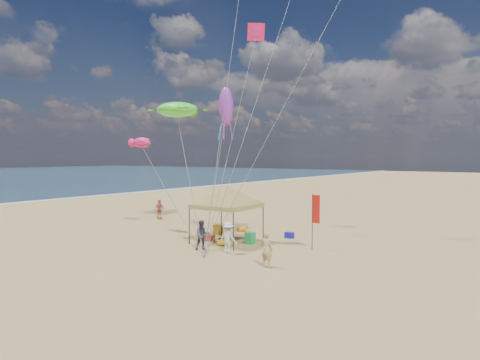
% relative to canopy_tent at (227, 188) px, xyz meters
% --- Properties ---
extents(ground, '(280.00, 280.00, 0.00)m').
position_rel_canopy_tent_xyz_m(ground, '(2.07, -4.47, -3.36)').
color(ground, tan).
rests_on(ground, ground).
extents(canopy_tent, '(6.54, 6.54, 4.04)m').
position_rel_canopy_tent_xyz_m(canopy_tent, '(0.00, 0.00, 0.00)').
color(canopy_tent, black).
rests_on(canopy_tent, ground).
extents(feather_flag, '(0.49, 0.06, 3.20)m').
position_rel_canopy_tent_xyz_m(feather_flag, '(5.25, 1.37, -1.23)').
color(feather_flag, black).
rests_on(feather_flag, ground).
extents(cooler_red, '(0.54, 0.38, 0.38)m').
position_rel_canopy_tent_xyz_m(cooler_red, '(-1.19, -0.19, -3.17)').
color(cooler_red, red).
rests_on(cooler_red, ground).
extents(cooler_blue, '(0.54, 0.38, 0.38)m').
position_rel_canopy_tent_xyz_m(cooler_blue, '(2.36, 3.57, -3.17)').
color(cooler_blue, '#1316A1').
rests_on(cooler_blue, ground).
extents(bag_navy, '(0.69, 0.54, 0.36)m').
position_rel_canopy_tent_xyz_m(bag_navy, '(0.05, -0.40, -3.18)').
color(bag_navy, '#0D1E3D').
rests_on(bag_navy, ground).
extents(bag_orange, '(0.54, 0.69, 0.36)m').
position_rel_canopy_tent_xyz_m(bag_orange, '(-1.52, 3.68, -3.18)').
color(bag_orange, orange).
rests_on(bag_orange, ground).
extents(chair_green, '(0.50, 0.50, 0.70)m').
position_rel_canopy_tent_xyz_m(chair_green, '(1.32, 0.60, -3.01)').
color(chair_green, green).
rests_on(chair_green, ground).
extents(chair_yellow, '(0.50, 0.50, 0.70)m').
position_rel_canopy_tent_xyz_m(chair_yellow, '(-2.18, 1.86, -3.01)').
color(chair_yellow, '#C58B15').
rests_on(chair_yellow, ground).
extents(crate_grey, '(0.34, 0.30, 0.28)m').
position_rel_canopy_tent_xyz_m(crate_grey, '(0.87, -0.87, -3.22)').
color(crate_grey, slate).
rests_on(crate_grey, ground).
extents(beach_cart, '(0.90, 0.50, 0.24)m').
position_rel_canopy_tent_xyz_m(beach_cart, '(0.48, -0.74, -3.16)').
color(beach_cart, yellow).
rests_on(beach_cart, ground).
extents(person_near_a, '(0.68, 0.47, 1.76)m').
position_rel_canopy_tent_xyz_m(person_near_a, '(5.12, -3.49, -2.48)').
color(person_near_a, tan).
rests_on(person_near_a, ground).
extents(person_near_b, '(1.03, 1.04, 1.70)m').
position_rel_canopy_tent_xyz_m(person_near_b, '(0.13, -2.44, -2.51)').
color(person_near_b, '#333646').
rests_on(person_near_b, ground).
extents(person_near_c, '(1.13, 0.66, 1.73)m').
position_rel_canopy_tent_xyz_m(person_near_c, '(1.86, -2.28, -2.49)').
color(person_near_c, silver).
rests_on(person_near_c, ground).
extents(person_far_a, '(0.46, 1.00, 1.68)m').
position_rel_canopy_tent_xyz_m(person_far_a, '(-10.69, 4.49, -2.52)').
color(person_far_a, '#B65D46').
rests_on(person_far_a, ground).
extents(turtle_kite, '(3.53, 2.88, 1.14)m').
position_rel_canopy_tent_xyz_m(turtle_kite, '(-7.26, 3.16, 5.50)').
color(turtle_kite, '#42EF34').
rests_on(turtle_kite, ground).
extents(fish_kite, '(1.69, 0.85, 0.75)m').
position_rel_canopy_tent_xyz_m(fish_kite, '(-7.79, 0.13, 2.94)').
color(fish_kite, '#E51E64').
rests_on(fish_kite, ground).
extents(squid_kite, '(1.15, 1.15, 2.43)m').
position_rel_canopy_tent_xyz_m(squid_kite, '(-0.52, 0.61, 5.05)').
color(squid_kite, purple).
rests_on(squid_kite, ground).
extents(stunt_kite_pink, '(1.41, 1.31, 1.22)m').
position_rel_canopy_tent_xyz_m(stunt_kite_pink, '(-2.85, 7.42, 11.57)').
color(stunt_kite_pink, '#FF1E62').
rests_on(stunt_kite_pink, ground).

